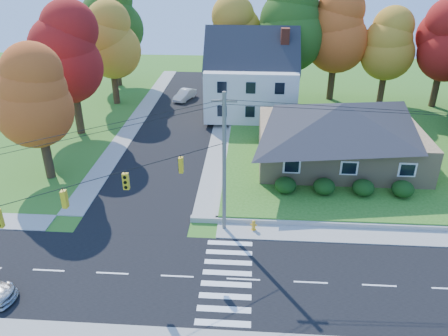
% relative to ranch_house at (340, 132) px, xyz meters
% --- Properties ---
extents(ground, '(120.00, 120.00, 0.00)m').
position_rel_ranch_house_xyz_m(ground, '(-8.00, -16.00, -3.27)').
color(ground, '#3D7923').
extents(road_main, '(90.00, 8.00, 0.02)m').
position_rel_ranch_house_xyz_m(road_main, '(-8.00, -16.00, -3.26)').
color(road_main, black).
rests_on(road_main, ground).
extents(road_cross, '(8.00, 44.00, 0.02)m').
position_rel_ranch_house_xyz_m(road_cross, '(-16.00, 10.00, -3.25)').
color(road_cross, black).
rests_on(road_cross, ground).
extents(sidewalk_north, '(90.00, 2.00, 0.08)m').
position_rel_ranch_house_xyz_m(sidewalk_north, '(-8.00, -11.00, -3.23)').
color(sidewalk_north, '#9C9A90').
rests_on(sidewalk_north, ground).
extents(lawn, '(30.00, 30.00, 0.50)m').
position_rel_ranch_house_xyz_m(lawn, '(5.00, 5.00, -3.02)').
color(lawn, '#3D7923').
rests_on(lawn, ground).
extents(ranch_house, '(14.60, 10.60, 5.40)m').
position_rel_ranch_house_xyz_m(ranch_house, '(0.00, 0.00, 0.00)').
color(ranch_house, tan).
rests_on(ranch_house, lawn).
extents(colonial_house, '(10.40, 8.40, 9.60)m').
position_rel_ranch_house_xyz_m(colonial_house, '(-7.96, 12.00, 1.32)').
color(colonial_house, silver).
rests_on(colonial_house, lawn).
extents(hedge_row, '(10.70, 1.70, 1.27)m').
position_rel_ranch_house_xyz_m(hedge_row, '(-0.50, -6.20, -2.13)').
color(hedge_row, '#163A10').
rests_on(hedge_row, lawn).
extents(traffic_infrastructure, '(38.10, 10.66, 10.00)m').
position_rel_ranch_house_xyz_m(traffic_infrastructure, '(-8.15, -14.65, 1.88)').
color(traffic_infrastructure, '#666059').
rests_on(traffic_infrastructure, ground).
extents(tree_lot_0, '(6.72, 6.72, 12.51)m').
position_rel_ranch_house_xyz_m(tree_lot_0, '(-10.00, 18.00, 5.04)').
color(tree_lot_0, '#3F2A19').
rests_on(tree_lot_0, lawn).
extents(tree_lot_1, '(7.84, 7.84, 14.60)m').
position_rel_ranch_house_xyz_m(tree_lot_1, '(-4.00, 17.00, 6.35)').
color(tree_lot_1, '#3F2A19').
rests_on(tree_lot_1, lawn).
extents(tree_lot_2, '(7.28, 7.28, 13.56)m').
position_rel_ranch_house_xyz_m(tree_lot_2, '(2.00, 18.00, 5.70)').
color(tree_lot_2, '#3F2A19').
rests_on(tree_lot_2, lawn).
extents(tree_lot_3, '(6.16, 6.16, 11.47)m').
position_rel_ranch_house_xyz_m(tree_lot_3, '(8.00, 17.00, 4.39)').
color(tree_lot_3, '#3F2A19').
rests_on(tree_lot_3, lawn).
extents(tree_lot_4, '(6.72, 6.72, 12.51)m').
position_rel_ranch_house_xyz_m(tree_lot_4, '(14.00, 16.00, 5.04)').
color(tree_lot_4, '#3F2A19').
rests_on(tree_lot_4, lawn).
extents(tree_west_0, '(6.16, 6.16, 11.47)m').
position_rel_ranch_house_xyz_m(tree_west_0, '(-25.00, -4.00, 3.89)').
color(tree_west_0, '#3F2A19').
rests_on(tree_west_0, ground).
extents(tree_west_1, '(7.28, 7.28, 13.56)m').
position_rel_ranch_house_xyz_m(tree_west_1, '(-26.00, 6.00, 5.20)').
color(tree_west_1, '#3F2A19').
rests_on(tree_west_1, ground).
extents(tree_west_2, '(6.72, 6.72, 12.51)m').
position_rel_ranch_house_xyz_m(tree_west_2, '(-25.00, 16.00, 4.54)').
color(tree_west_2, '#3F2A19').
rests_on(tree_west_2, ground).
extents(tree_west_3, '(7.84, 7.84, 14.60)m').
position_rel_ranch_house_xyz_m(tree_west_3, '(-27.00, 24.00, 5.85)').
color(tree_west_3, '#3F2A19').
rests_on(tree_west_3, ground).
extents(white_car, '(2.70, 4.26, 1.33)m').
position_rel_ranch_house_xyz_m(white_car, '(-16.55, 17.87, -2.58)').
color(white_car, silver).
rests_on(white_car, road_cross).
extents(fire_hydrant, '(0.48, 0.37, 0.83)m').
position_rel_ranch_house_xyz_m(fire_hydrant, '(-7.43, -10.87, -2.87)').
color(fire_hydrant, gold).
rests_on(fire_hydrant, ground).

